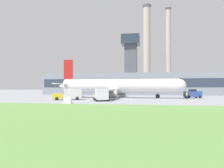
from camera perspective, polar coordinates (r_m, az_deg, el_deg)
The scene contains 11 objects.
ground_plane at distance 50.82m, azimuth 1.87°, elevation -3.85°, with size 400.00×400.00×0.00m, color gray.
grass_strip at distance 15.75m, azimuth -17.91°, elevation -10.20°, with size 240.00×37.00×0.06m.
terminal_building at distance 80.60m, azimuth 4.94°, elevation 0.44°, with size 63.89×11.87×21.85m.
smokestack_left at distance 113.58m, azimuth 9.12°, elevation 9.18°, with size 4.12×4.12×44.71m.
smokestack_right at distance 117.06m, azimuth 14.53°, elevation 8.61°, with size 2.96×2.96×43.68m.
airplane at distance 54.41m, azimuth 1.55°, elevation -0.62°, with size 32.12×28.54×9.82m.
pushback_tug at distance 57.20m, azimuth 20.30°, elevation -2.47°, with size 4.29×3.37×2.17m.
baggage_truck at distance 41.92m, azimuth -2.81°, elevation -2.91°, with size 3.75×4.76×2.35m.
fuel_truck at distance 47.03m, azimuth -11.10°, elevation -2.66°, with size 6.32×4.43×2.33m.
ground_crew_person at distance 51.24m, azimuth 18.99°, elevation -2.80°, with size 0.41×0.41×1.71m.
utility_cabinet at distance 36.84m, azimuth -11.48°, elevation -4.17°, with size 1.26×0.55×0.98m.
Camera 1 is at (7.29, -50.23, 2.57)m, focal length 35.00 mm.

